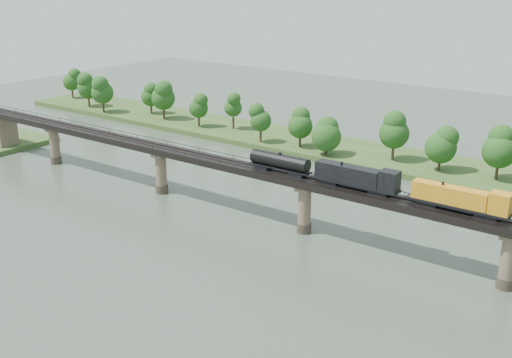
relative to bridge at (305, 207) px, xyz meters
The scene contains 6 objects.
ground 30.49m from the bridge, 90.00° to the right, with size 400.00×400.00×0.00m, color #394637.
far_bank 55.20m from the bridge, 90.00° to the left, with size 300.00×24.00×1.60m, color #314E1F.
bridge is the anchor object (origin of this frame).
bridge_superstructure 6.33m from the bridge, 90.00° to the left, with size 220.00×4.90×0.75m.
far_treeline 51.30m from the bridge, 99.23° to the left, with size 289.06×17.54×13.60m.
freight_train 25.55m from the bridge, ahead, with size 72.39×2.82×4.98m.
Camera 1 is at (63.36, -72.82, 52.06)m, focal length 45.00 mm.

